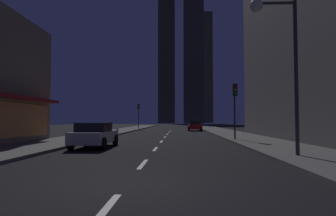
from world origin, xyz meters
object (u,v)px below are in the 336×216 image
(car_parked_near, at_px, (95,135))
(traffic_light_near_right, at_px, (235,99))
(street_lamp_right, at_px, (276,38))
(fire_hydrant_far_left, at_px, (117,130))
(traffic_light_far_left, at_px, (139,110))
(car_parked_far, at_px, (195,126))

(car_parked_near, distance_m, traffic_light_near_right, 10.64)
(car_parked_near, xyz_separation_m, traffic_light_near_right, (9.10, 4.95, 2.45))
(street_lamp_right, bearing_deg, traffic_light_near_right, 89.25)
(fire_hydrant_far_left, relative_size, street_lamp_right, 0.10)
(street_lamp_right, bearing_deg, car_parked_near, 154.55)
(car_parked_near, distance_m, traffic_light_far_left, 30.39)
(car_parked_near, relative_size, fire_hydrant_far_left, 6.48)
(traffic_light_near_right, relative_size, traffic_light_far_left, 1.00)
(car_parked_near, relative_size, traffic_light_near_right, 1.01)
(car_parked_near, bearing_deg, street_lamp_right, -25.45)
(car_parked_near, xyz_separation_m, traffic_light_far_left, (-1.90, 30.23, 2.45))
(fire_hydrant_far_left, bearing_deg, traffic_light_far_left, 88.39)
(traffic_light_far_left, bearing_deg, car_parked_far, -30.79)
(car_parked_near, xyz_separation_m, car_parked_far, (7.20, 24.81, 0.00))
(traffic_light_near_right, xyz_separation_m, street_lamp_right, (-0.12, -9.22, 1.87))
(car_parked_near, xyz_separation_m, fire_hydrant_far_left, (-2.30, 16.03, -0.29))
(car_parked_far, xyz_separation_m, traffic_light_near_right, (1.90, -19.86, 2.45))
(car_parked_near, height_order, fire_hydrant_far_left, car_parked_near)
(street_lamp_right, bearing_deg, car_parked_far, 93.50)
(car_parked_near, relative_size, street_lamp_right, 0.64)
(fire_hydrant_far_left, relative_size, traffic_light_near_right, 0.16)
(traffic_light_near_right, height_order, street_lamp_right, street_lamp_right)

